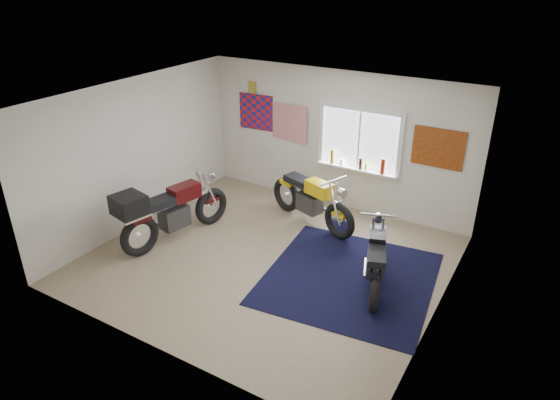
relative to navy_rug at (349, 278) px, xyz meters
The scene contains 10 objects.
ground 1.39m from the navy_rug, behind, with size 5.50×5.50×0.00m, color #9E896B.
room_shell 2.15m from the navy_rug, behind, with size 5.50×5.50×5.50m.
navy_rug is the anchor object (origin of this frame).
window_assembly 2.79m from the navy_rug, 111.14° to the left, with size 1.66×0.17×1.26m.
oil_bottles 2.55m from the navy_rug, 109.39° to the left, with size 1.11×0.09×0.30m.
flag_display 4.54m from the navy_rug, 145.12° to the left, with size 1.60×0.10×1.17m.
triumph_poster 2.82m from the navy_rug, 75.99° to the left, with size 0.90×0.03×0.70m, color #A54C14.
yellow_triumph 1.95m from the navy_rug, 136.14° to the left, with size 2.05×0.89×1.07m.
black_chrome_bike 0.56m from the navy_rug, 11.20° to the left, with size 0.80×1.78×0.95m.
maroon_tourer 3.27m from the navy_rug, 169.83° to the right, with size 0.94×2.25×1.14m.
Camera 1 is at (3.77, -5.93, 4.48)m, focal length 32.00 mm.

